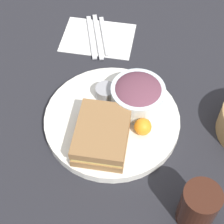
# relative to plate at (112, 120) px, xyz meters

# --- Properties ---
(ground_plane) EXTENTS (4.00, 4.00, 0.00)m
(ground_plane) POSITION_rel_plate_xyz_m (0.00, 0.00, -0.01)
(ground_plane) COLOR #232328
(plate) EXTENTS (0.31, 0.31, 0.02)m
(plate) POSITION_rel_plate_xyz_m (0.00, 0.00, 0.00)
(plate) COLOR white
(plate) RESTS_ON ground_plane
(sandwich) EXTENTS (0.15, 0.11, 0.05)m
(sandwich) POSITION_rel_plate_xyz_m (0.07, -0.01, 0.04)
(sandwich) COLOR olive
(sandwich) RESTS_ON plate
(salad_bowl) EXTENTS (0.12, 0.12, 0.07)m
(salad_bowl) POSITION_rel_plate_xyz_m (-0.05, 0.05, 0.04)
(salad_bowl) COLOR silver
(salad_bowl) RESTS_ON plate
(dressing_cup) EXTENTS (0.05, 0.05, 0.03)m
(dressing_cup) POSITION_rel_plate_xyz_m (-0.06, -0.03, 0.03)
(dressing_cup) COLOR #99999E
(dressing_cup) RESTS_ON plate
(orange_wedge) EXTENTS (0.04, 0.04, 0.04)m
(orange_wedge) POSITION_rel_plate_xyz_m (0.03, 0.07, 0.03)
(orange_wedge) COLOR orange
(orange_wedge) RESTS_ON plate
(drink_glass) EXTENTS (0.07, 0.07, 0.10)m
(drink_glass) POSITION_rel_plate_xyz_m (0.19, 0.20, 0.04)
(drink_glass) COLOR #38190F
(drink_glass) RESTS_ON ground_plane
(napkin) EXTENTS (0.14, 0.19, 0.00)m
(napkin) POSITION_rel_plate_xyz_m (-0.28, -0.09, -0.01)
(napkin) COLOR white
(napkin) RESTS_ON ground_plane
(fork) EXTENTS (0.17, 0.06, 0.01)m
(fork) POSITION_rel_plate_xyz_m (-0.27, -0.11, -0.00)
(fork) COLOR silver
(fork) RESTS_ON napkin
(knife) EXTENTS (0.18, 0.07, 0.01)m
(knife) POSITION_rel_plate_xyz_m (-0.28, -0.09, -0.00)
(knife) COLOR silver
(knife) RESTS_ON napkin
(spoon) EXTENTS (0.15, 0.06, 0.01)m
(spoon) POSITION_rel_plate_xyz_m (-0.28, -0.07, -0.00)
(spoon) COLOR silver
(spoon) RESTS_ON napkin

